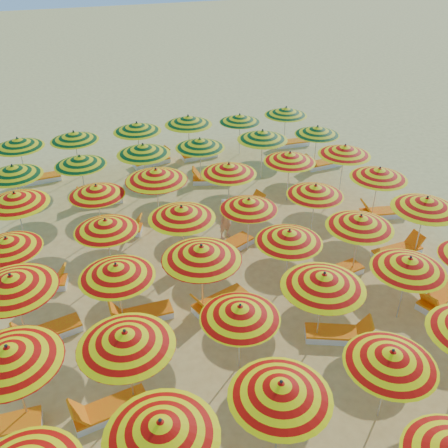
{
  "coord_description": "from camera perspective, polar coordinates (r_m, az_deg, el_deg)",
  "views": [
    {
      "loc": [
        -4.47,
        -11.97,
        9.7
      ],
      "look_at": [
        0.0,
        0.5,
        1.6
      ],
      "focal_mm": 40.0,
      "sensor_mm": 36.0,
      "label": 1
    }
  ],
  "objects": [
    {
      "name": "lounger_13",
      "position": [
        16.44,
        -20.29,
        -6.37
      ],
      "size": [
        1.82,
        0.96,
        0.69
      ],
      "rotation": [
        0.0,
        0.0,
        -0.23
      ],
      "color": "white",
      "rests_on": "ground"
    },
    {
      "name": "umbrella_24",
      "position": [
        15.51,
        -23.56,
        -2.05
      ],
      "size": [
        2.28,
        2.28,
        2.06
      ],
      "color": "silver",
      "rests_on": "ground"
    },
    {
      "name": "umbrella_25",
      "position": [
        15.45,
        -13.37,
        -0.12
      ],
      "size": [
        2.0,
        2.0,
        2.08
      ],
      "color": "silver",
      "rests_on": "ground"
    },
    {
      "name": "umbrella_21",
      "position": [
        14.59,
        7.46,
        -1.39
      ],
      "size": [
        2.39,
        2.39,
        2.11
      ],
      "color": "silver",
      "rests_on": "ground"
    },
    {
      "name": "umbrella_15",
      "position": [
        12.75,
        11.33,
        -6.35
      ],
      "size": [
        2.67,
        2.67,
        2.29
      ],
      "color": "silver",
      "rests_on": "ground"
    },
    {
      "name": "umbrella_16",
      "position": [
        14.19,
        20.41,
        -4.29
      ],
      "size": [
        2.35,
        2.35,
        2.13
      ],
      "color": "silver",
      "rests_on": "ground"
    },
    {
      "name": "umbrella_29",
      "position": [
        18.82,
        17.31,
        5.57
      ],
      "size": [
        2.23,
        2.23,
        2.19
      ],
      "color": "silver",
      "rests_on": "ground"
    },
    {
      "name": "lounger_23",
      "position": [
        23.49,
        -8.21,
        7.13
      ],
      "size": [
        1.82,
        0.93,
        0.69
      ],
      "rotation": [
        0.0,
        0.0,
        0.21
      ],
      "color": "white",
      "rests_on": "ground"
    },
    {
      "name": "umbrella_36",
      "position": [
        19.71,
        -22.97,
        5.64
      ],
      "size": [
        2.39,
        2.39,
        2.19
      ],
      "color": "silver",
      "rests_on": "ground"
    },
    {
      "name": "umbrella_23",
      "position": [
        17.07,
        22.11,
        2.19
      ],
      "size": [
        2.83,
        2.83,
        2.29
      ],
      "color": "silver",
      "rests_on": "ground"
    },
    {
      "name": "lounger_7",
      "position": [
        16.18,
        23.37,
        -7.8
      ],
      "size": [
        1.83,
        1.14,
        0.69
      ],
      "rotation": [
        0.0,
        0.0,
        3.49
      ],
      "color": "white",
      "rests_on": "ground"
    },
    {
      "name": "lounger_22",
      "position": [
        23.05,
        -20.38,
        4.91
      ],
      "size": [
        1.76,
        0.68,
        0.69
      ],
      "rotation": [
        0.0,
        0.0,
        3.2
      ],
      "color": "white",
      "rests_on": "ground"
    },
    {
      "name": "umbrella_37",
      "position": [
        19.92,
        -16.13,
        6.98
      ],
      "size": [
        2.18,
        2.18,
        2.11
      ],
      "color": "silver",
      "rests_on": "ground"
    },
    {
      "name": "lounger_5",
      "position": [
        12.42,
        -13.01,
        -19.98
      ],
      "size": [
        1.8,
        0.82,
        0.69
      ],
      "rotation": [
        0.0,
        0.0,
        3.28
      ],
      "color": "white",
      "rests_on": "ground"
    },
    {
      "name": "umbrella_19",
      "position": [
        13.35,
        -12.2,
        -5.23
      ],
      "size": [
        2.33,
        2.33,
        2.14
      ],
      "color": "silver",
      "rests_on": "ground"
    },
    {
      "name": "umbrella_13",
      "position": [
        11.17,
        -11.19,
        -12.75
      ],
      "size": [
        2.75,
        2.75,
        2.3
      ],
      "color": "silver",
      "rests_on": "ground"
    },
    {
      "name": "lounger_20",
      "position": [
        21.54,
        -1.41,
        5.12
      ],
      "size": [
        1.83,
        1.09,
        0.69
      ],
      "rotation": [
        0.0,
        0.0,
        2.82
      ],
      "color": "white",
      "rests_on": "ground"
    },
    {
      "name": "umbrella_20",
      "position": [
        13.43,
        -2.59,
        -3.28
      ],
      "size": [
        2.75,
        2.75,
        2.34
      ],
      "color": "silver",
      "rests_on": "ground"
    },
    {
      "name": "umbrella_32",
      "position": [
        17.71,
        -7.78,
        5.6
      ],
      "size": [
        2.92,
        2.92,
        2.35
      ],
      "color": "silver",
      "rests_on": "ground"
    },
    {
      "name": "umbrella_8",
      "position": [
        10.21,
        6.49,
        -18.3
      ],
      "size": [
        2.11,
        2.11,
        2.2
      ],
      "color": "silver",
      "rests_on": "ground"
    },
    {
      "name": "umbrella_38",
      "position": [
        20.08,
        -9.22,
        8.43
      ],
      "size": [
        2.45,
        2.45,
        2.26
      ],
      "color": "silver",
      "rests_on": "ground"
    },
    {
      "name": "lounger_11",
      "position": [
        16.23,
        12.74,
        -5.51
      ],
      "size": [
        1.8,
        0.86,
        0.69
      ],
      "rotation": [
        0.0,
        0.0,
        3.31
      ],
      "color": "white",
      "rests_on": "ground"
    },
    {
      "name": "lounger_16",
      "position": [
        19.95,
        17.57,
        1.25
      ],
      "size": [
        1.81,
        0.91,
        0.69
      ],
      "rotation": [
        0.0,
        0.0,
        2.94
      ],
      "color": "white",
      "rests_on": "ground"
    },
    {
      "name": "lounger_17",
      "position": [
        18.4,
        -11.86,
        -0.57
      ],
      "size": [
        1.83,
        1.16,
        0.69
      ],
      "rotation": [
        0.0,
        0.0,
        -0.37
      ],
      "color": "white",
      "rests_on": "ground"
    },
    {
      "name": "umbrella_40",
      "position": [
        21.26,
        4.42,
        10.1
      ],
      "size": [
        2.15,
        2.15,
        2.27
      ],
      "color": "silver",
      "rests_on": "ground"
    },
    {
      "name": "umbrella_12",
      "position": [
        11.5,
        -23.4,
        -13.52
      ],
      "size": [
        2.81,
        2.81,
        2.34
      ],
      "color": "silver",
      "rests_on": "ground"
    },
    {
      "name": "lounger_19",
      "position": [
        20.57,
        -14.03,
        2.77
      ],
      "size": [
        1.78,
        0.74,
        0.69
      ],
      "rotation": [
        0.0,
        0.0,
        3.05
      ],
      "color": "white",
      "rests_on": "ground"
    },
    {
      "name": "lounger_24",
      "position": [
        23.95,
        -2.94,
        7.9
      ],
      "size": [
        1.76,
        0.67,
        0.69
      ],
      "rotation": [
        0.0,
        0.0,
        3.19
      ],
      "color": "white",
      "rests_on": "ground"
    },
    {
      "name": "umbrella_9",
      "position": [
        11.37,
        18.61,
        -14.29
      ],
      "size": [
        2.52,
        2.52,
        2.11
      ],
      "color": "silver",
      "rests_on": "ground"
    },
    {
      "name": "umbrella_27",
      "position": [
        16.28,
        2.86,
        2.31
      ],
      "size": [
        1.98,
        1.98,
        2.03
      ],
      "color": "silver",
      "rests_on": "ground"
    },
    {
      "name": "umbrella_44",
      "position": [
        22.49,
        -9.92,
        10.86
      ],
      "size": [
        2.32,
        2.32,
        2.24
      ],
      "color": "silver",
      "rests_on": "ground"
    },
    {
      "name": "umbrella_18",
      "position": [
        13.42,
        -23.09,
        -6.15
      ],
      "size": [
        2.78,
        2.78,
        2.36
      ],
      "color": "silver",
      "rests_on": "ground"
    },
    {
      "name": "lounger_12",
      "position": [
        17.83,
        19.27,
        -2.95
      ],
      "size": [
        1.76,
        0.67,
        0.69
      ],
      "rotation": [
        0.0,
        0.0,
        0.05
      ],
      "color": "white",
      "rests_on": "ground"
    },
    {
      "name": "lounger_8",
      "position": [
        14.62,
        -19.55,
        -11.61
      ],
      "size": [
        1.81,
        0.92,
        0.69
      ],
      "rotation": [
        0.0,
        0.0,
        3.34
      ],
      "color": "white",
      "rests_on": "ground"
    },
    {
      "name": "umbrella_26",
      "position": [
        15.47,
        -4.86,
        1.34
      ],
      "size": [
        2.21,
        2.21,
        2.24
      ],
      "color": "silver",
      "rests_on": "ground"
    },
    {
      "name": "ground",
      "position": [
        16.05,
        0.61,
        -5.76
      ],
      "size": [
        120.0,
        120.0,
        0.0
      ],
      "primitive_type": "plane",
      "color": "#F1CF6B",
      "rests_on": "ground"
    },
    {
      "name": "umbrella_42",
      "position": [
        22.29,
        -22.48,
        8.59
      ],
      "size": [
        2.52,
        2.52,
        2.18
      ],
      "color": "silver",
      "rests_on": "ground"
    },
    {
      "name": "umbrella_30",
      "position": [
        17.52,
        -22.76,
        2.71
      ],
      "size": [
        2.62,
        2.62,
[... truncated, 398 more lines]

